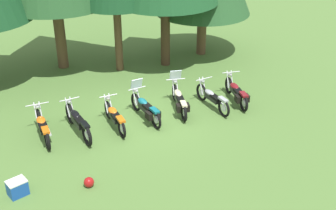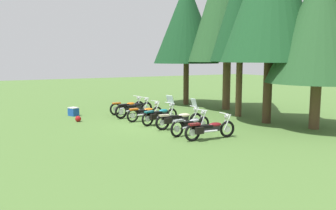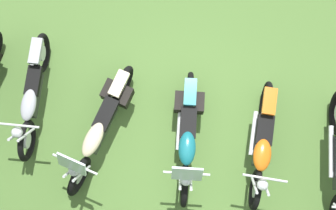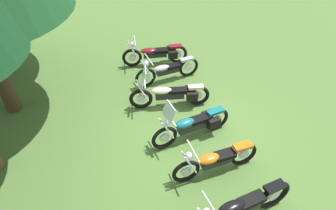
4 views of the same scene
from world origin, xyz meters
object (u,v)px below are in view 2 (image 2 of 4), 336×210
motorcycle_1 (134,108)px  pine_tree_2 (241,10)px  motorcycle_5 (191,124)px  picnic_cooler (73,112)px  pine_tree_0 (187,22)px  motorcycle_3 (160,115)px  dropped_helmet (78,119)px  motorcycle_4 (179,119)px  pine_tree_4 (320,23)px  motorcycle_6 (209,128)px  motorcycle_2 (145,112)px  motorcycle_0 (128,106)px

motorcycle_1 → pine_tree_2: (2.58, 5.05, 5.21)m
motorcycle_5 → picnic_cooler: bearing=102.6°
motorcycle_1 → pine_tree_2: pine_tree_2 is taller
motorcycle_1 → motorcycle_5: motorcycle_1 is taller
motorcycle_1 → pine_tree_0: pine_tree_0 is taller
motorcycle_3 → dropped_helmet: size_ratio=7.32×
motorcycle_3 → motorcycle_4: bearing=-92.2°
motorcycle_4 → pine_tree_2: pine_tree_2 is taller
pine_tree_4 → picnic_cooler: 13.11m
motorcycle_1 → picnic_cooler: bearing=131.5°
motorcycle_1 → motorcycle_6: bearing=-97.6°
picnic_cooler → motorcycle_3: bearing=33.5°
motorcycle_2 → motorcycle_0: bearing=81.8°
motorcycle_1 → motorcycle_3: motorcycle_3 is taller
pine_tree_2 → motorcycle_4: bearing=-74.6°
motorcycle_6 → pine_tree_2: 7.85m
motorcycle_4 → motorcycle_5: 1.26m
motorcycle_1 → motorcycle_6: motorcycle_1 is taller
picnic_cooler → dropped_helmet: picnic_cooler is taller
motorcycle_0 → motorcycle_6: 7.34m
motorcycle_6 → pine_tree_2: size_ratio=0.27×
motorcycle_0 → motorcycle_4: size_ratio=0.95×
motorcycle_0 → picnic_cooler: bearing=156.3°
motorcycle_3 → pine_tree_2: size_ratio=0.26×
motorcycle_1 → motorcycle_6: (6.17, 0.44, -0.04)m
motorcycle_1 → pine_tree_4: 9.88m
motorcycle_2 → motorcycle_5: 3.82m
motorcycle_3 → motorcycle_6: bearing=-99.3°
pine_tree_2 → motorcycle_0: bearing=-127.0°
motorcycle_1 → dropped_helmet: (-0.14, -3.02, -0.33)m
motorcycle_4 → motorcycle_6: 2.34m
motorcycle_2 → pine_tree_2: pine_tree_2 is taller
motorcycle_3 → pine_tree_0: 8.98m
picnic_cooler → pine_tree_0: bearing=96.6°
motorcycle_5 → motorcycle_2: bearing=83.4°
pine_tree_2 → pine_tree_4: bearing=9.6°
motorcycle_2 → motorcycle_3: 1.20m
motorcycle_3 → motorcycle_6: 3.71m
motorcycle_1 → pine_tree_0: bearing=18.2°
pine_tree_0 → motorcycle_6: bearing=-27.5°
motorcycle_3 → picnic_cooler: (-4.53, -2.99, -0.24)m
motorcycle_0 → pine_tree_4: size_ratio=0.30×
motorcycle_3 → pine_tree_4: (4.37, 5.54, 4.21)m
motorcycle_1 → pine_tree_0: size_ratio=0.29×
pine_tree_0 → dropped_helmet: (2.86, -8.23, -5.42)m
pine_tree_0 → pine_tree_4: bearing=3.3°
motorcycle_0 → motorcycle_3: (3.62, 0.14, 0.03)m
motorcycle_2 → motorcycle_5: (3.81, 0.27, 0.00)m
motorcycle_5 → picnic_cooler: 7.78m
motorcycle_0 → motorcycle_2: (2.43, -0.06, -0.01)m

